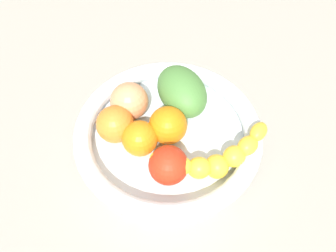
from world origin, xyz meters
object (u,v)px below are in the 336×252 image
(banana_draped_left, at_px, (215,158))
(mango_green, at_px, (182,91))
(tomato_red, at_px, (168,165))
(peach_blush, at_px, (129,101))
(orange_front, at_px, (115,124))
(orange_mid_right, at_px, (168,124))
(orange_mid_left, at_px, (140,138))
(fruit_bowl, at_px, (168,134))

(banana_draped_left, height_order, mango_green, mango_green)
(tomato_red, height_order, peach_blush, peach_blush)
(orange_front, xyz_separation_m, peach_blush, (0.05, 0.00, 0.00))
(banana_draped_left, height_order, orange_mid_right, orange_mid_right)
(banana_draped_left, bearing_deg, orange_mid_left, 100.96)
(fruit_bowl, bearing_deg, banana_draped_left, -101.61)
(tomato_red, height_order, mango_green, mango_green)
(fruit_bowl, xyz_separation_m, tomato_red, (-0.07, -0.04, 0.03))
(banana_draped_left, distance_m, tomato_red, 0.07)
(fruit_bowl, height_order, orange_mid_right, orange_mid_right)
(orange_mid_left, xyz_separation_m, tomato_red, (-0.02, -0.06, 0.00))
(orange_front, relative_size, peach_blush, 0.95)
(orange_mid_right, xyz_separation_m, peach_blush, (0.01, 0.08, 0.00))
(tomato_red, xyz_separation_m, mango_green, (0.14, 0.05, 0.00))
(orange_front, distance_m, mango_green, 0.13)
(mango_green, bearing_deg, fruit_bowl, -170.40)
(orange_mid_left, distance_m, tomato_red, 0.07)
(fruit_bowl, distance_m, orange_front, 0.09)
(orange_front, relative_size, mango_green, 0.56)
(banana_draped_left, height_order, orange_front, orange_front)
(banana_draped_left, relative_size, orange_mid_left, 2.61)
(banana_draped_left, relative_size, peach_blush, 2.30)
(orange_mid_right, height_order, mango_green, mango_green)
(mango_green, relative_size, peach_blush, 1.70)
(mango_green, xyz_separation_m, peach_blush, (-0.06, 0.07, -0.00))
(mango_green, bearing_deg, orange_mid_right, -170.79)
(orange_front, bearing_deg, peach_blush, 5.08)
(orange_front, distance_m, tomato_red, 0.12)
(orange_front, xyz_separation_m, orange_mid_left, (-0.00, -0.05, -0.00))
(orange_mid_right, bearing_deg, orange_mid_left, 148.42)
(mango_green, distance_m, peach_blush, 0.09)
(peach_blush, bearing_deg, banana_draped_left, -100.23)
(orange_mid_right, distance_m, tomato_red, 0.08)
(orange_front, height_order, mango_green, mango_green)
(orange_front, bearing_deg, mango_green, -29.85)
(banana_draped_left, distance_m, mango_green, 0.14)
(fruit_bowl, bearing_deg, peach_blush, 81.34)
(orange_mid_right, distance_m, mango_green, 0.07)
(tomato_red, bearing_deg, peach_blush, 56.81)
(orange_front, distance_m, orange_mid_left, 0.05)
(fruit_bowl, distance_m, orange_mid_right, 0.03)
(fruit_bowl, xyz_separation_m, orange_mid_right, (0.00, 0.00, 0.03))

